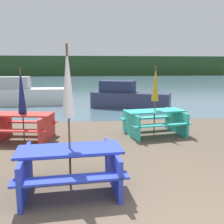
{
  "coord_description": "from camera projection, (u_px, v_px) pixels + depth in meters",
  "views": [
    {
      "loc": [
        -1.32,
        -2.68,
        2.13
      ],
      "look_at": [
        -0.46,
        4.42,
        0.85
      ],
      "focal_mm": 42.0,
      "sensor_mm": 36.0,
      "label": 1
    }
  ],
  "objects": [
    {
      "name": "boat_second",
      "position": [
        23.0,
        94.0,
        14.39
      ],
      "size": [
        4.75,
        1.46,
        1.52
      ],
      "rotation": [
        0.0,
        0.0,
        -0.01
      ],
      "color": "silver",
      "rests_on": "water"
    },
    {
      "name": "boat",
      "position": [
        128.0,
        98.0,
        13.18
      ],
      "size": [
        4.06,
        2.76,
        1.36
      ],
      "rotation": [
        0.0,
        0.0,
        -0.42
      ],
      "color": "#333856",
      "rests_on": "water"
    },
    {
      "name": "umbrella_gold",
      "position": [
        155.0,
        84.0,
        7.93
      ],
      "size": [
        0.22,
        0.22,
        2.12
      ],
      "color": "brown",
      "rests_on": "ground_plane"
    },
    {
      "name": "water",
      "position": [
        90.0,
        82.0,
        34.61
      ],
      "size": [
        60.0,
        50.0,
        0.0
      ],
      "color": "slate",
      "rests_on": "ground_plane"
    },
    {
      "name": "picnic_table_red",
      "position": [
        23.0,
        124.0,
        7.49
      ],
      "size": [
        1.88,
        1.66,
        0.78
      ],
      "rotation": [
        0.0,
        0.0,
        -0.18
      ],
      "color": "red",
      "rests_on": "ground_plane"
    },
    {
      "name": "umbrella_navy",
      "position": [
        21.0,
        91.0,
        7.32
      ],
      "size": [
        0.23,
        0.23,
        2.08
      ],
      "color": "brown",
      "rests_on": "ground_plane"
    },
    {
      "name": "umbrella_white",
      "position": [
        68.0,
        83.0,
        4.25
      ],
      "size": [
        0.22,
        0.22,
        2.47
      ],
      "color": "brown",
      "rests_on": "ground_plane"
    },
    {
      "name": "picnic_table_teal",
      "position": [
        154.0,
        120.0,
        8.12
      ],
      "size": [
        2.01,
        1.65,
        0.76
      ],
      "rotation": [
        0.0,
        0.0,
        0.16
      ],
      "color": "#33B7A8",
      "rests_on": "ground_plane"
    },
    {
      "name": "picnic_table_blue",
      "position": [
        70.0,
        164.0,
        4.5
      ],
      "size": [
        1.85,
        1.49,
        0.74
      ],
      "rotation": [
        0.0,
        0.0,
        0.06
      ],
      "color": "blue",
      "rests_on": "ground_plane"
    },
    {
      "name": "far_treeline",
      "position": [
        86.0,
        66.0,
        53.8
      ],
      "size": [
        80.0,
        1.6,
        4.0
      ],
      "color": "#284723",
      "rests_on": "water"
    }
  ]
}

